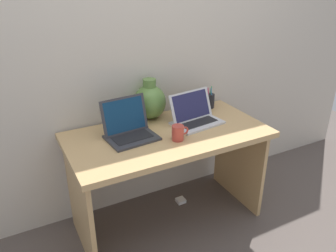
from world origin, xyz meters
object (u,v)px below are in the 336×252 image
laptop_right (194,115)px  pen_cup (210,101)px  green_vase (150,101)px  coffee_mug (178,133)px  laptop_left (128,127)px  power_brick (181,200)px

laptop_right → pen_cup: bearing=35.8°
green_vase → pen_cup: green_vase is taller
green_vase → coffee_mug: 0.42m
laptop_right → coffee_mug: bearing=-141.8°
laptop_left → coffee_mug: (0.27, -0.20, -0.02)m
laptop_left → green_vase: (0.26, 0.21, 0.06)m
laptop_left → power_brick: (0.45, 0.06, -0.80)m
power_brick → laptop_left: bearing=-171.8°
coffee_mug → power_brick: 0.84m
green_vase → laptop_left: bearing=-140.3°
coffee_mug → pen_cup: 0.62m
laptop_left → green_vase: bearing=39.7°
pen_cup → power_brick: (-0.32, -0.11, -0.79)m
green_vase → power_brick: (0.19, -0.15, -0.86)m
laptop_right → green_vase: (-0.25, 0.22, 0.07)m
power_brick → laptop_right: bearing=-52.2°
laptop_right → green_vase: size_ratio=1.25×
green_vase → pen_cup: (0.51, -0.04, -0.07)m
green_vase → coffee_mug: size_ratio=2.52×
green_vase → coffee_mug: (0.01, -0.41, -0.08)m
laptop_right → coffee_mug: (-0.24, -0.19, -0.01)m
laptop_left → pen_cup: laptop_left is taller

